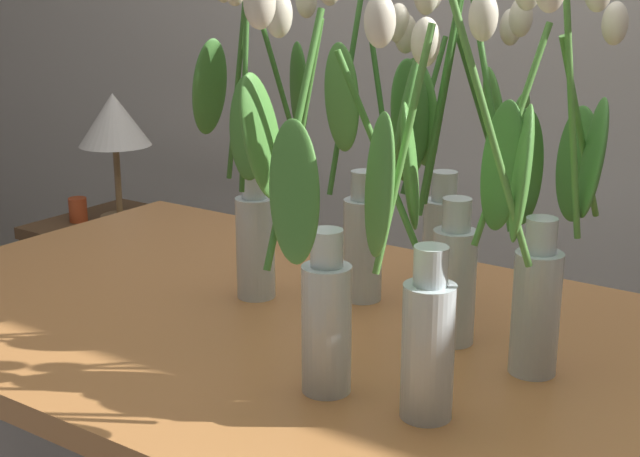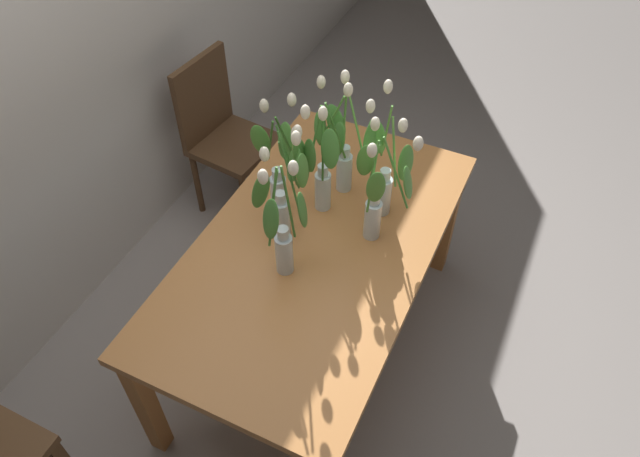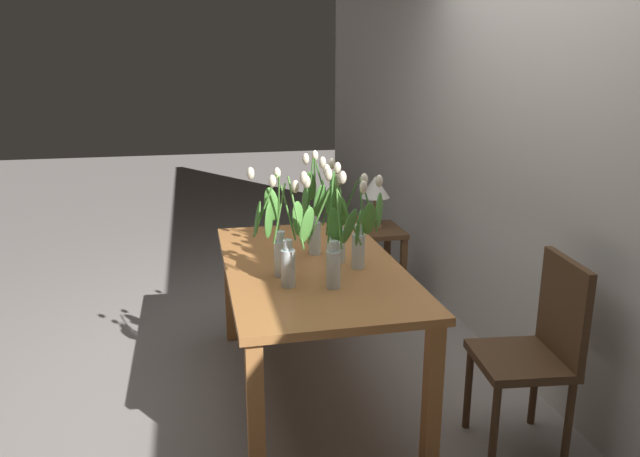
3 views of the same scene
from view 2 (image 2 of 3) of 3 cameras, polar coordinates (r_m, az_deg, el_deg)
The scene contains 11 objects.
ground_plane at distance 3.02m, azimuth -0.37°, elevation -10.81°, with size 18.00×18.00×0.00m, color gray.
room_wall_rear at distance 2.72m, azimuth -26.22°, elevation 15.93°, with size 9.00×0.10×2.70m, color beige.
dining_table at distance 2.50m, azimuth -0.44°, elevation -2.86°, with size 1.60×0.90×0.74m.
tulip_vase_0 at distance 2.53m, azimuth 2.25°, elevation 7.39°, with size 0.14×0.28×0.56m.
tulip_vase_1 at distance 2.18m, azimuth -3.70°, elevation -0.21°, with size 0.20×0.22×0.56m.
tulip_vase_2 at distance 2.45m, azimuth 6.27°, elevation 4.83°, with size 0.19×0.25×0.57m.
tulip_vase_3 at distance 2.34m, azimuth -3.19°, elevation 2.72°, with size 0.16×0.15×0.56m.
tulip_vase_4 at distance 2.44m, azimuth -3.81°, elevation 5.46°, with size 0.19×0.26×0.52m.
tulip_vase_5 at distance 2.42m, azimuth 0.40°, elevation 5.66°, with size 0.25×0.16×0.57m.
tulip_vase_6 at distance 2.32m, azimuth 5.45°, elevation 2.87°, with size 0.23×0.27×0.55m.
dining_chair at distance 3.37m, azimuth -9.30°, elevation 9.24°, with size 0.44×0.44×0.93m.
Camera 2 is at (-1.45, -0.71, 2.56)m, focal length 33.71 mm.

